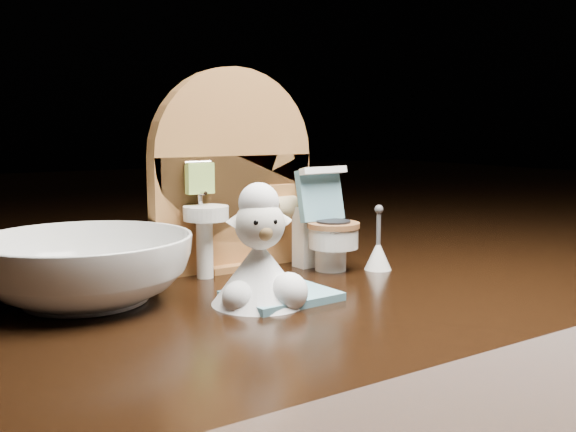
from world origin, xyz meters
TOP-DOWN VIEW (x-y plane):
  - backdrop_panel at (-0.00, 0.06)m, footprint 0.13×0.05m
  - toy_toilet at (0.06, 0.02)m, footprint 0.04×0.05m
  - bath_mat at (-0.02, -0.03)m, footprint 0.07×0.05m
  - toilet_brush at (0.09, -0.00)m, footprint 0.02×0.02m
  - plush_lamb at (-0.03, -0.03)m, footprint 0.06×0.06m
  - ceramic_bowl at (-0.12, 0.03)m, footprint 0.16×0.16m

SIDE VIEW (x-z plane):
  - bath_mat at x=-0.02m, z-range 0.00..0.00m
  - toilet_brush at x=0.09m, z-range -0.01..0.04m
  - ceramic_bowl at x=-0.12m, z-range 0.00..0.04m
  - plush_lamb at x=-0.03m, z-range -0.01..0.06m
  - toy_toilet at x=0.06m, z-range -0.01..0.07m
  - backdrop_panel at x=0.00m, z-range -0.01..0.14m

